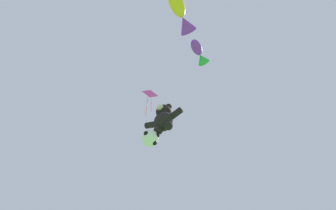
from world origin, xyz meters
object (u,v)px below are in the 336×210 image
soccer_ball_kite (150,138)px  teddy_bear_kite (163,118)px  fish_kite_goldfin (181,14)px  diamond_kite (150,96)px  fish_kite_violet (199,53)px

soccer_ball_kite → teddy_bear_kite: bearing=-0.1°
fish_kite_goldfin → teddy_bear_kite: bearing=129.7°
soccer_ball_kite → diamond_kite: 3.84m
fish_kite_violet → diamond_kite: (-3.85, 1.05, 0.13)m
diamond_kite → soccer_ball_kite: bearing=88.2°
fish_kite_violet → diamond_kite: size_ratio=0.51×
fish_kite_violet → fish_kite_goldfin: size_ratio=0.62×
soccer_ball_kite → fish_kite_violet: size_ratio=0.64×
fish_kite_violet → soccer_ball_kite: bearing=158.2°
soccer_ball_kite → fish_kite_violet: fish_kite_violet is taller
soccer_ball_kite → fish_kite_goldfin: size_ratio=0.40×
soccer_ball_kite → diamond_kite: bearing=-91.8°
teddy_bear_kite → diamond_kite: bearing=-146.9°
teddy_bear_kite → fish_kite_violet: bearing=-26.2°
teddy_bear_kite → soccer_ball_kite: (-0.72, 0.00, -1.32)m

